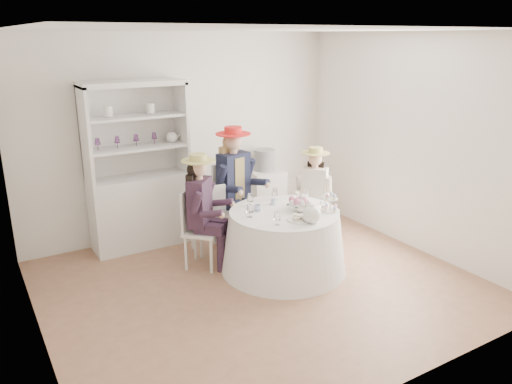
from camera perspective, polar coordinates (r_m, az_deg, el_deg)
ground at (r=5.65m, az=0.53°, el=-10.48°), size 4.50×4.50×0.00m
ceiling at (r=4.99m, az=0.62°, el=18.08°), size 4.50×4.50×0.00m
wall_back at (r=6.90m, az=-8.22°, el=6.45°), size 4.50×0.00×4.50m
wall_front at (r=3.69m, az=17.13°, el=-3.95°), size 4.50×0.00×4.50m
wall_left at (r=4.46m, az=-24.90°, el=-1.13°), size 0.00×4.50×4.50m
wall_right at (r=6.59m, az=17.56°, el=5.30°), size 0.00×4.50×4.50m
tea_table at (r=5.84m, az=3.18°, el=-5.61°), size 1.46×1.46×0.72m
hutch at (r=6.58m, az=-13.18°, el=0.29°), size 1.43×0.91×2.13m
side_table at (r=7.40m, az=0.97°, el=-0.35°), size 0.53×0.53×0.77m
hatbox at (r=7.25m, az=0.99°, el=3.68°), size 0.31×0.31×0.31m
guest_left at (r=5.80m, az=-6.22°, el=-1.45°), size 0.58×0.58×1.38m
guest_mid at (r=6.38m, az=-2.42°, el=1.41°), size 0.59×0.62×1.56m
guest_right at (r=6.55m, az=6.62°, el=0.28°), size 0.55×0.54×1.28m
spare_chair at (r=6.25m, az=-5.38°, el=-2.80°), size 0.40×0.40×0.91m
teacup_a at (r=5.71m, az=0.15°, el=-1.88°), size 0.09×0.09×0.07m
teacup_b at (r=5.93m, az=1.95°, el=-1.16°), size 0.07×0.07×0.06m
teacup_c at (r=5.93m, az=4.65°, el=-1.12°), size 0.11×0.11×0.08m
flower_bowl at (r=5.72m, az=5.38°, el=-1.95°), size 0.30×0.30×0.06m
flower_arrangement at (r=5.76m, az=4.99°, el=-1.06°), size 0.21×0.20×0.08m
table_teapot at (r=5.38m, az=6.40°, el=-2.57°), size 0.28×0.20×0.21m
sandwich_plate at (r=5.46m, az=4.98°, el=-3.05°), size 0.28×0.28×0.06m
cupcake_stand at (r=5.76m, az=8.51°, el=-1.45°), size 0.22×0.22×0.20m
stemware_set at (r=5.69m, az=3.25°, el=-1.53°), size 0.92×0.92×0.15m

